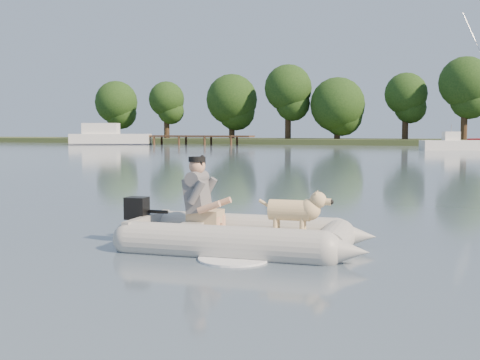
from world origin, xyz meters
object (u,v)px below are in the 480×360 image
at_px(motorboat, 454,138).
at_px(cabin_cruiser, 111,134).
at_px(dog, 290,214).
at_px(dinghy, 244,208).
at_px(man, 199,192).
at_px(dock, 174,140).

bearing_deg(motorboat, cabin_cruiser, 151.21).
distance_m(dog, cabin_cruiser, 60.47).
bearing_deg(cabin_cruiser, dog, -76.64).
distance_m(dinghy, man, 0.69).
xyz_separation_m(man, dog, (1.28, 0.07, -0.25)).
relative_size(dog, motorboat, 0.17).
bearing_deg(dog, man, 180.00).
xyz_separation_m(dock, motorboat, (28.87, -8.44, 0.47)).
distance_m(dock, motorboat, 30.08).
relative_size(dock, dog, 20.21).
bearing_deg(dinghy, man, 175.76).
bearing_deg(cabin_cruiser, man, -77.70).
relative_size(man, dog, 1.16).
bearing_deg(dock, cabin_cruiser, -165.69).
xyz_separation_m(dinghy, man, (-0.67, 0.01, 0.18)).
relative_size(dinghy, man, 4.20).
height_order(dinghy, motorboat, motorboat).
height_order(man, motorboat, motorboat).
height_order(dock, dog, dock).
bearing_deg(motorboat, dock, 145.51).
bearing_deg(dog, dock, 114.55).
bearing_deg(dog, motorboat, 84.61).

